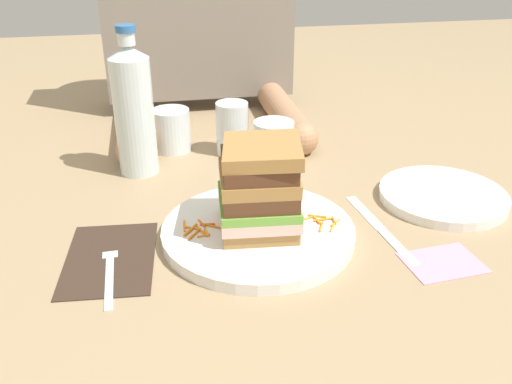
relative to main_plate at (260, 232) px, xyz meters
The scene contains 31 objects.
ground_plane 0.01m from the main_plate, 145.06° to the left, with size 3.00×3.00×0.00m, color #9E8460.
main_plate is the anchor object (origin of this frame).
sandwich 0.07m from the main_plate, 20.99° to the right, with size 0.12×0.13×0.13m.
carrot_shred_0 0.10m from the main_plate, behind, with size 0.00×0.00×0.03m, color orange.
carrot_shred_1 0.08m from the main_plate, behind, with size 0.00×0.00×0.02m, color orange.
carrot_shred_2 0.07m from the main_plate, 168.26° to the left, with size 0.00×0.00×0.03m, color orange.
carrot_shred_3 0.08m from the main_plate, behind, with size 0.00×0.00×0.03m, color orange.
carrot_shred_4 0.11m from the main_plate, 168.40° to the left, with size 0.00×0.00×0.03m, color orange.
carrot_shred_5 0.08m from the main_plate, 163.01° to the left, with size 0.00×0.00×0.02m, color orange.
carrot_shred_6 0.09m from the main_plate, behind, with size 0.00×0.00×0.03m, color orange.
carrot_shred_7 0.09m from the main_plate, behind, with size 0.00×0.00×0.03m, color orange.
carrot_shred_8 0.08m from the main_plate, behind, with size 0.00×0.00×0.02m, color orange.
carrot_shred_9 0.07m from the main_plate, 164.47° to the left, with size 0.00×0.00×0.02m, color orange.
carrot_shred_10 0.06m from the main_plate, ahead, with size 0.00×0.00×0.03m, color orange.
carrot_shred_11 0.11m from the main_plate, ahead, with size 0.00×0.00×0.02m, color orange.
carrot_shred_12 0.09m from the main_plate, ahead, with size 0.00×0.00×0.03m, color orange.
carrot_shred_13 0.09m from the main_plate, ahead, with size 0.00×0.00×0.03m, color orange.
carrot_shred_14 0.08m from the main_plate, ahead, with size 0.00×0.00×0.02m, color orange.
carrot_shred_15 0.10m from the main_plate, 12.46° to the right, with size 0.00×0.00×0.02m, color orange.
carrot_shred_16 0.09m from the main_plate, 11.69° to the right, with size 0.00×0.00×0.03m, color orange.
carrot_shred_17 0.11m from the main_plate, ahead, with size 0.00×0.00×0.02m, color orange.
carrot_shred_18 0.07m from the main_plate, ahead, with size 0.00×0.00×0.02m, color orange.
napkin_dark 0.21m from the main_plate, behind, with size 0.12×0.17×0.00m, color #38281E.
fork 0.21m from the main_plate, 169.81° to the right, with size 0.02×0.17×0.00m.
knife 0.18m from the main_plate, ahead, with size 0.03×0.20×0.00m.
juice_glass 0.24m from the main_plate, 73.09° to the left, with size 0.07×0.07×0.09m.
water_bottle 0.32m from the main_plate, 122.60° to the left, with size 0.07×0.07×0.25m.
empty_tumbler_0 0.31m from the main_plate, 88.39° to the left, with size 0.06×0.06×0.10m, color silver.
empty_tumbler_1 0.36m from the main_plate, 106.46° to the left, with size 0.07×0.07×0.08m, color silver.
side_plate 0.31m from the main_plate, 10.40° to the left, with size 0.20×0.20×0.02m, color white.
napkin_pink 0.25m from the main_plate, 25.60° to the right, with size 0.10×0.07×0.00m, color pink.
Camera 1 is at (-0.13, -0.65, 0.41)m, focal length 38.82 mm.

